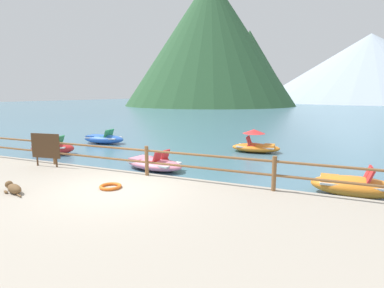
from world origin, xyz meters
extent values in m
plane|color=#477084|center=(0.00, 40.00, 0.00)|extent=(200.00, 200.00, 0.00)
cube|color=#A39989|center=(0.00, -2.20, 0.20)|extent=(28.00, 8.00, 0.40)
cylinder|color=brown|center=(-3.97, 1.55, 0.88)|extent=(0.12, 0.12, 0.95)
cylinder|color=brown|center=(0.00, 1.55, 0.88)|extent=(0.12, 0.12, 0.95)
cylinder|color=brown|center=(3.97, 1.55, 0.88)|extent=(0.12, 0.12, 0.95)
cylinder|color=brown|center=(0.00, 1.55, 1.21)|extent=(23.80, 0.07, 0.07)
cylinder|color=brown|center=(0.00, 1.55, 0.83)|extent=(23.80, 0.07, 0.07)
cube|color=silver|center=(-3.95, 1.18, 1.15)|extent=(1.10, 0.18, 0.80)
cube|color=#4C331E|center=(-3.94, 1.16, 1.15)|extent=(1.17, 0.18, 0.88)
cylinder|color=#4C331E|center=(-4.36, 1.12, 0.57)|extent=(0.06, 0.06, 0.35)
cylinder|color=#4C331E|center=(-3.54, 1.23, 0.57)|extent=(0.06, 0.06, 0.35)
ellipsoid|color=brown|center=(-2.24, -1.38, 0.52)|extent=(0.69, 0.44, 0.24)
sphere|color=brown|center=(-2.60, -1.27, 0.56)|extent=(0.20, 0.20, 0.20)
ellipsoid|color=brown|center=(-2.71, -1.23, 0.54)|extent=(0.14, 0.11, 0.08)
cylinder|color=brown|center=(-1.85, -1.55, 0.44)|extent=(0.22, 0.11, 0.04)
ellipsoid|color=brown|center=(-2.34, -1.18, 0.44)|extent=(0.21, 0.13, 0.07)
ellipsoid|color=brown|center=(-2.44, -1.49, 0.44)|extent=(0.21, 0.13, 0.07)
torus|color=orange|center=(-0.21, -0.02, 0.45)|extent=(0.61, 0.61, 0.09)
ellipsoid|color=blue|center=(-7.08, 8.09, 0.27)|extent=(2.69, 1.43, 0.54)
cube|color=silver|center=(-7.08, 8.09, 0.36)|extent=(2.10, 1.16, 0.06)
cube|color=#339956|center=(-6.91, 8.34, 0.43)|extent=(0.44, 0.44, 0.08)
cube|color=#339956|center=(-6.74, 8.36, 0.65)|extent=(0.25, 0.42, 0.43)
cube|color=#339956|center=(-6.87, 7.88, 0.43)|extent=(0.44, 0.44, 0.08)
cube|color=#339956|center=(-6.69, 7.89, 0.65)|extent=(0.25, 0.42, 0.43)
cube|color=blue|center=(-7.79, 8.02, 0.42)|extent=(0.65, 0.88, 0.12)
ellipsoid|color=red|center=(-7.23, 4.40, 0.30)|extent=(2.43, 1.71, 0.60)
cube|color=silver|center=(-7.23, 4.40, 0.40)|extent=(1.91, 1.37, 0.06)
cube|color=#339956|center=(-7.14, 4.67, 0.47)|extent=(0.50, 0.50, 0.08)
cube|color=#339956|center=(-6.96, 4.72, 0.69)|extent=(0.31, 0.44, 0.43)
cube|color=#339956|center=(-7.01, 4.23, 0.47)|extent=(0.50, 0.50, 0.08)
cube|color=#339956|center=(-6.84, 4.28, 0.69)|extent=(0.31, 0.44, 0.43)
cube|color=red|center=(-7.81, 4.24, 0.46)|extent=(0.69, 0.90, 0.12)
ellipsoid|color=orange|center=(6.03, 3.25, 0.29)|extent=(2.39, 1.16, 0.58)
cube|color=silver|center=(6.03, 3.25, 0.39)|extent=(1.86, 0.95, 0.06)
cube|color=red|center=(6.20, 3.47, 0.46)|extent=(0.40, 0.40, 0.08)
cube|color=red|center=(6.38, 3.48, 0.68)|extent=(0.21, 0.40, 0.43)
cube|color=red|center=(6.21, 3.02, 0.46)|extent=(0.40, 0.40, 0.08)
cube|color=red|center=(6.39, 3.02, 0.68)|extent=(0.21, 0.40, 0.43)
cube|color=orange|center=(5.37, 3.24, 0.45)|extent=(0.53, 0.80, 0.12)
ellipsoid|color=pink|center=(-1.00, 3.70, 0.22)|extent=(2.77, 1.67, 0.44)
cube|color=silver|center=(-1.00, 3.70, 0.30)|extent=(2.17, 1.35, 0.06)
cube|color=red|center=(-0.77, 3.91, 0.37)|extent=(0.46, 0.46, 0.08)
cube|color=red|center=(-0.59, 3.88, 0.59)|extent=(0.27, 0.43, 0.43)
cube|color=red|center=(-0.86, 3.42, 0.37)|extent=(0.46, 0.46, 0.08)
cube|color=red|center=(-0.68, 3.39, 0.59)|extent=(0.27, 0.43, 0.43)
cube|color=pink|center=(-1.71, 3.82, 0.36)|extent=(0.71, 0.95, 0.12)
ellipsoid|color=orange|center=(1.92, 8.99, 0.22)|extent=(2.52, 1.41, 0.44)
cube|color=silver|center=(1.92, 8.99, 0.30)|extent=(1.97, 1.15, 0.06)
cube|color=red|center=(1.76, 8.73, 0.37)|extent=(0.43, 0.43, 0.08)
cube|color=red|center=(1.58, 8.72, 0.59)|extent=(0.24, 0.42, 0.43)
cube|color=red|center=(1.72, 9.21, 0.37)|extent=(0.43, 0.43, 0.08)
cube|color=red|center=(1.54, 9.20, 0.59)|extent=(0.24, 0.42, 0.43)
cube|color=orange|center=(2.59, 9.04, 0.36)|extent=(0.60, 0.89, 0.12)
cone|color=red|center=(1.80, 8.98, 1.07)|extent=(1.24, 1.24, 0.22)
cone|color=#2D5633|center=(-22.28, 67.60, 15.56)|extent=(42.08, 42.08, 31.12)
cone|color=#2D5633|center=(-13.87, 73.60, 9.34)|extent=(23.15, 23.15, 18.67)
cone|color=#9EADBC|center=(17.43, 117.29, 11.51)|extent=(74.78, 74.78, 23.02)
camera|label=1|loc=(5.15, -6.67, 2.99)|focal=28.89mm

